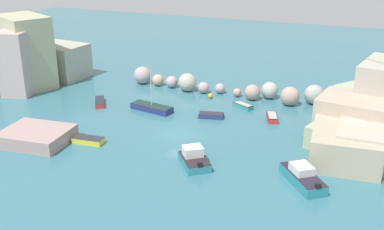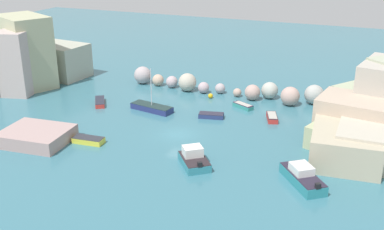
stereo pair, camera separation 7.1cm
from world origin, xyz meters
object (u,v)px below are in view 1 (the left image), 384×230
stone_dock (36,136)px  moored_boat_4 (27,135)px  moored_boat_8 (100,102)px  moored_boat_1 (152,108)px  moored_boat_7 (272,117)px  moored_boat_3 (211,115)px  moored_boat_6 (89,140)px  moored_boat_0 (194,159)px  moored_boat_2 (243,106)px  channel_buoy (210,96)px  moored_boat_5 (303,177)px

stone_dock → moored_boat_4: bearing=163.6°
moored_boat_8 → moored_boat_1: bearing=60.0°
moored_boat_1 → moored_boat_7: size_ratio=1.85×
moored_boat_3 → moored_boat_8: (-15.96, -1.12, 0.01)m
moored_boat_6 → moored_boat_0: bearing=173.2°
moored_boat_2 → moored_boat_3: size_ratio=0.92×
channel_buoy → moored_boat_2: 5.88m
moored_boat_0 → moored_boat_5: size_ratio=0.83×
channel_buoy → moored_boat_4: channel_buoy is taller
moored_boat_4 → moored_boat_5: (31.12, 1.51, 0.38)m
channel_buoy → moored_boat_3: (2.78, -7.15, -0.05)m
moored_boat_4 → moored_boat_5: moored_boat_5 is taller
channel_buoy → moored_boat_1: bearing=-124.6°
moored_boat_3 → moored_boat_1: bearing=-8.9°
channel_buoy → moored_boat_3: 7.67m
moored_boat_0 → moored_boat_4: bearing=54.3°
moored_boat_0 → moored_boat_4: size_ratio=1.10×
moored_boat_4 → moored_boat_8: (1.39, 12.95, 0.01)m
moored_boat_2 → moored_boat_4: bearing=71.1°
moored_boat_2 → moored_boat_4: size_ratio=0.73×
stone_dock → moored_boat_8: 13.54m
moored_boat_5 → moored_boat_1: bearing=23.1°
channel_buoy → moored_boat_3: channel_buoy is taller
moored_boat_1 → moored_boat_8: size_ratio=1.56×
moored_boat_4 → moored_boat_8: bearing=-26.7°
moored_boat_2 → moored_boat_8: 19.64m
moored_boat_1 → moored_boat_6: (-1.78, -11.92, -0.09)m
moored_boat_1 → moored_boat_7: bearing=-159.2°
stone_dock → moored_boat_0: moored_boat_0 is taller
moored_boat_1 → moored_boat_3: 8.19m
moored_boat_4 → moored_boat_8: moored_boat_8 is taller
stone_dock → channel_buoy: 25.20m
moored_boat_0 → moored_boat_3: 13.32m
moored_boat_5 → moored_boat_0: bearing=53.8°
moored_boat_3 → moored_boat_2: bearing=-131.8°
stone_dock → moored_boat_4: stone_dock is taller
channel_buoy → moored_boat_4: (-14.57, -21.22, -0.05)m
moored_boat_0 → moored_boat_4: 20.37m
stone_dock → moored_boat_1: size_ratio=1.19×
stone_dock → moored_boat_1: 15.77m
stone_dock → moored_boat_2: size_ratio=2.31×
moored_boat_4 → moored_boat_6: (7.40, 1.51, 0.03)m
moored_boat_3 → moored_boat_5: size_ratio=0.60×
moored_boat_4 → channel_buoy: bearing=-55.0°
moored_boat_0 → moored_boat_4: (-20.33, -1.10, -0.36)m
moored_boat_1 → stone_dock: bearing=72.8°
channel_buoy → moored_boat_2: channel_buoy is taller
moored_boat_6 → moored_boat_3: bearing=-133.4°
stone_dock → moored_boat_6: stone_dock is taller
moored_boat_1 → moored_boat_6: moored_boat_1 is taller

